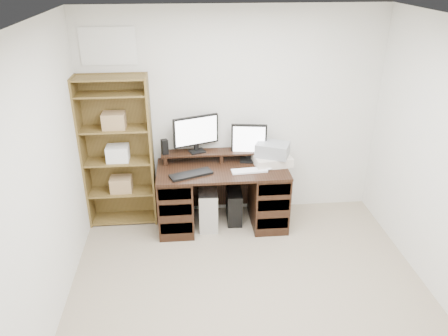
{
  "coord_description": "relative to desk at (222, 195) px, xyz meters",
  "views": [
    {
      "loc": [
        -0.56,
        -2.86,
        2.93
      ],
      "look_at": [
        -0.16,
        1.43,
        0.85
      ],
      "focal_mm": 35.0,
      "sensor_mm": 36.0,
      "label": 1
    }
  ],
  "objects": [
    {
      "name": "room",
      "position": [
        0.16,
        -1.64,
        0.86
      ],
      "size": [
        3.54,
        4.04,
        2.54
      ],
      "color": "tan",
      "rests_on": "ground"
    },
    {
      "name": "bookshelf",
      "position": [
        -1.19,
        0.21,
        0.53
      ],
      "size": [
        0.8,
        0.3,
        1.8
      ],
      "color": "brown",
      "rests_on": "ground"
    },
    {
      "name": "desk",
      "position": [
        0.0,
        0.0,
        0.0
      ],
      "size": [
        1.5,
        0.7,
        0.75
      ],
      "color": "black",
      "rests_on": "ground"
    },
    {
      "name": "speaker",
      "position": [
        -0.65,
        0.19,
        0.57
      ],
      "size": [
        0.09,
        0.09,
        0.18
      ],
      "primitive_type": "cube",
      "rotation": [
        0.0,
        0.0,
        0.34
      ],
      "color": "black",
      "rests_on": "riser_shelf"
    },
    {
      "name": "basket",
      "position": [
        0.59,
        0.05,
        0.54
      ],
      "size": [
        0.44,
        0.38,
        0.16
      ],
      "primitive_type": "cube",
      "rotation": [
        0.0,
        0.0,
        -0.41
      ],
      "color": "gray",
      "rests_on": "printer"
    },
    {
      "name": "keyboard_black",
      "position": [
        -0.36,
        -0.16,
        0.37
      ],
      "size": [
        0.5,
        0.32,
        0.03
      ],
      "primitive_type": "cube",
      "rotation": [
        0.0,
        0.0,
        0.37
      ],
      "color": "black",
      "rests_on": "desk"
    },
    {
      "name": "riser_shelf",
      "position": [
        -0.0,
        0.21,
        0.45
      ],
      "size": [
        1.4,
        0.22,
        0.12
      ],
      "color": "black",
      "rests_on": "desk"
    },
    {
      "name": "tower_silver",
      "position": [
        -0.17,
        0.01,
        -0.15
      ],
      "size": [
        0.23,
        0.49,
        0.49
      ],
      "primitive_type": "cube",
      "rotation": [
        0.0,
        0.0,
        -0.03
      ],
      "color": "silver",
      "rests_on": "ground"
    },
    {
      "name": "monitor_small",
      "position": [
        0.33,
        0.18,
        0.61
      ],
      "size": [
        0.41,
        0.18,
        0.45
      ],
      "rotation": [
        0.0,
        0.0,
        -0.15
      ],
      "color": "black",
      "rests_on": "desk"
    },
    {
      "name": "keyboard_white",
      "position": [
        0.3,
        -0.12,
        0.37
      ],
      "size": [
        0.41,
        0.16,
        0.02
      ],
      "primitive_type": "cube",
      "rotation": [
        0.0,
        0.0,
        0.09
      ],
      "color": "white",
      "rests_on": "desk"
    },
    {
      "name": "monitor_wide",
      "position": [
        -0.29,
        0.23,
        0.72
      ],
      "size": [
        0.53,
        0.22,
        0.43
      ],
      "rotation": [
        0.0,
        0.0,
        0.35
      ],
      "color": "black",
      "rests_on": "riser_shelf"
    },
    {
      "name": "mouse",
      "position": [
        0.52,
        -0.1,
        0.38
      ],
      "size": [
        0.1,
        0.08,
        0.03
      ],
      "primitive_type": "ellipsoid",
      "rotation": [
        0.0,
        0.0,
        -0.29
      ],
      "color": "silver",
      "rests_on": "desk"
    },
    {
      "name": "printer",
      "position": [
        0.59,
        0.05,
        0.41
      ],
      "size": [
        0.46,
        0.36,
        0.11
      ],
      "primitive_type": "cube",
      "rotation": [
        0.0,
        0.0,
        0.11
      ],
      "color": "beige",
      "rests_on": "desk"
    },
    {
      "name": "tower_black",
      "position": [
        0.15,
        0.07,
        -0.19
      ],
      "size": [
        0.19,
        0.41,
        0.41
      ],
      "rotation": [
        0.0,
        0.0,
        -0.03
      ],
      "color": "black",
      "rests_on": "ground"
    }
  ]
}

